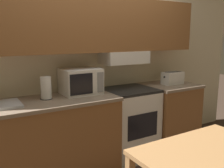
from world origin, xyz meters
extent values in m
plane|color=#3D2D23|center=(0.00, 0.00, 0.00)|extent=(16.00, 16.00, 0.00)
cube|color=beige|center=(0.00, 0.03, 1.27)|extent=(5.38, 0.05, 2.55)
cube|color=brown|center=(0.00, -0.16, 1.70)|extent=(2.98, 0.32, 0.64)
cube|color=white|center=(0.47, -0.16, 1.30)|extent=(0.60, 0.34, 0.16)
cube|color=brown|center=(-0.67, -0.32, 0.44)|extent=(1.63, 0.63, 0.87)
cube|color=#84705B|center=(-0.67, -0.32, 0.89)|extent=(1.65, 0.65, 0.04)
cube|color=brown|center=(1.15, -0.32, 0.44)|extent=(0.69, 0.63, 0.87)
cube|color=#84705B|center=(1.15, -0.32, 0.89)|extent=(0.71, 0.65, 0.04)
cube|color=white|center=(0.47, -0.29, 0.44)|extent=(0.63, 0.59, 0.88)
cube|color=black|center=(0.47, -0.29, 0.89)|extent=(0.63, 0.59, 0.03)
cube|color=black|center=(0.47, -0.59, 0.51)|extent=(0.44, 0.01, 0.31)
cylinder|color=black|center=(0.33, -0.41, 0.90)|extent=(0.09, 0.09, 0.01)
cylinder|color=black|center=(0.62, -0.41, 0.90)|extent=(0.09, 0.09, 0.01)
cylinder|color=black|center=(0.33, -0.18, 0.90)|extent=(0.09, 0.09, 0.01)
cylinder|color=black|center=(0.62, -0.18, 0.90)|extent=(0.09, 0.09, 0.01)
cube|color=white|center=(-0.17, -0.21, 1.06)|extent=(0.43, 0.36, 0.30)
cube|color=black|center=(-0.23, -0.40, 1.06)|extent=(0.27, 0.01, 0.23)
cube|color=gray|center=(0.00, -0.40, 1.06)|extent=(0.08, 0.01, 0.23)
cube|color=white|center=(1.18, -0.34, 1.00)|extent=(0.30, 0.16, 0.17)
cube|color=black|center=(1.02, -0.34, 1.02)|extent=(0.01, 0.02, 0.02)
cube|color=black|center=(1.08, -0.34, 1.08)|extent=(0.04, 0.11, 0.01)
cube|color=black|center=(1.14, -0.34, 1.08)|extent=(0.04, 0.11, 0.01)
cube|color=black|center=(1.21, -0.34, 1.08)|extent=(0.04, 0.11, 0.01)
cube|color=black|center=(1.28, -0.34, 1.08)|extent=(0.04, 0.11, 0.01)
cylinder|color=black|center=(-0.59, -0.26, 0.91)|extent=(0.13, 0.13, 0.01)
cylinder|color=white|center=(-0.59, -0.26, 1.03)|extent=(0.11, 0.11, 0.24)
cube|color=#B27F4C|center=(0.20, -1.78, 0.71)|extent=(1.08, 0.80, 0.04)
cube|color=#B27F4C|center=(0.70, -1.42, 0.34)|extent=(0.06, 0.06, 0.69)
camera|label=1|loc=(-1.32, -2.84, 1.57)|focal=40.00mm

